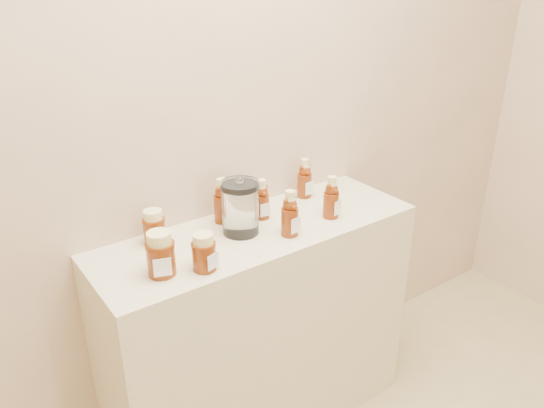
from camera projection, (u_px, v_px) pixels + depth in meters
wall_back at (225, 92)px, 1.84m from camera, size 3.50×0.02×2.70m
display_table at (260, 331)px, 2.07m from camera, size 1.20×0.40×0.90m
bear_bottle_back_left at (222, 198)px, 1.89m from camera, size 0.08×0.08×0.19m
bear_bottle_back_mid at (262, 197)px, 1.92m from camera, size 0.07×0.07×0.17m
bear_bottle_back_right at (305, 176)px, 2.10m from camera, size 0.07×0.07×0.18m
bear_bottle_front_left at (290, 210)px, 1.80m from camera, size 0.07×0.07×0.19m
bear_bottle_front_right at (331, 195)px, 1.93m from camera, size 0.08×0.08×0.18m
honey_jar_left at (161, 254)px, 1.58m from camera, size 0.12×0.12×0.14m
honey_jar_back at (154, 227)px, 1.76m from camera, size 0.10×0.10×0.12m
honey_jar_front at (204, 252)px, 1.61m from camera, size 0.10×0.10×0.12m
glass_canister at (240, 206)px, 1.81m from camera, size 0.15×0.15×0.21m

